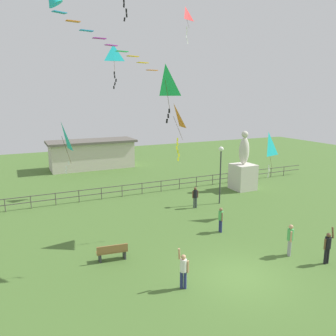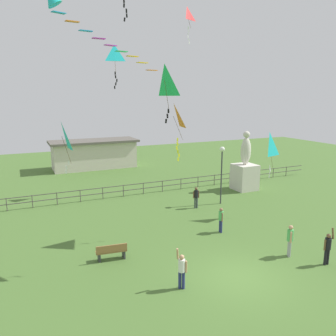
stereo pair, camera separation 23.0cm
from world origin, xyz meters
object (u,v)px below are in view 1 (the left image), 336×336
at_px(kite_0, 185,16).
at_px(kite_2, 174,118).
at_px(kite_5, 114,57).
at_px(kite_6, 268,145).
at_px(park_bench, 112,252).
at_px(kite_4, 62,138).
at_px(kite_1, 165,82).
at_px(statue_monument, 243,171).
at_px(person_0, 221,218).
at_px(lamppost, 221,162).
at_px(person_1, 183,269).
at_px(person_3, 328,246).
at_px(person_4, 195,196).
at_px(streamer_kite, 62,5).
at_px(person_2, 290,238).

distance_m(kite_0, kite_2, 12.48).
distance_m(kite_5, kite_6, 11.50).
bearing_deg(park_bench, kite_4, 125.50).
relative_size(kite_1, kite_6, 0.84).
relative_size(statue_monument, person_0, 3.36).
xyz_separation_m(lamppost, kite_1, (-7.44, -6.45, 5.33)).
bearing_deg(person_1, kite_0, 62.03).
relative_size(park_bench, person_0, 1.03).
bearing_deg(park_bench, person_1, -61.14).
distance_m(person_1, person_3, 7.27).
xyz_separation_m(lamppost, person_1, (-7.77, -8.90, -2.25)).
height_order(person_4, kite_4, kite_4).
relative_size(lamppost, park_bench, 2.79).
xyz_separation_m(statue_monument, person_1, (-11.80, -11.37, -0.67)).
bearing_deg(statue_monument, person_0, -134.94).
distance_m(kite_0, kite_1, 14.45).
height_order(lamppost, kite_2, kite_2).
height_order(statue_monument, park_bench, statue_monument).
relative_size(person_4, kite_0, 0.55).
bearing_deg(streamer_kite, person_0, 5.62).
bearing_deg(person_3, kite_6, 73.05).
bearing_deg(person_1, streamer_kite, 136.42).
bearing_deg(kite_6, person_0, -162.64).
distance_m(person_2, kite_6, 7.27).
xyz_separation_m(person_1, streamer_kite, (-3.67, 3.49, 10.47)).
relative_size(person_1, person_2, 1.09).
distance_m(park_bench, person_2, 8.85).
xyz_separation_m(kite_0, kite_6, (1.94, -8.06, -9.33)).
relative_size(kite_0, kite_6, 0.93).
bearing_deg(person_1, kite_2, 68.03).
bearing_deg(kite_5, kite_1, -90.74).
height_order(statue_monument, kite_4, kite_4).
distance_m(person_0, person_3, 5.90).
xyz_separation_m(person_3, kite_5, (-6.75, 11.58, 9.43)).
distance_m(park_bench, kite_4, 6.13).
bearing_deg(person_2, kite_6, 60.47).
bearing_deg(person_2, kite_5, 119.52).
bearing_deg(person_3, person_0, 114.25).
relative_size(kite_0, kite_1, 1.10).
xyz_separation_m(park_bench, kite_1, (2.33, -1.17, 8.01)).
xyz_separation_m(person_3, kite_4, (-10.87, 7.03, 4.95)).
bearing_deg(person_1, person_0, 42.21).
distance_m(person_0, person_1, 6.44).
distance_m(park_bench, kite_5, 12.30).
xyz_separation_m(person_4, kite_1, (-5.26, -6.32, 7.59)).
distance_m(person_2, kite_5, 15.02).
relative_size(person_2, kite_6, 0.55).
relative_size(person_1, kite_2, 0.57).
relative_size(person_1, person_3, 0.97).
height_order(kite_2, kite_6, kite_2).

